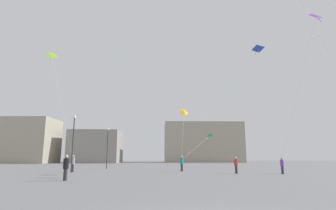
# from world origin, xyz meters

# --- Properties ---
(person_in_black) EXTENTS (0.39, 0.39, 1.77)m
(person_in_black) POSITION_xyz_m (-7.46, 13.49, 0.97)
(person_in_black) COLOR #2D2D33
(person_in_black) RESTS_ON ground_plane
(person_in_grey) EXTENTS (0.41, 0.41, 1.86)m
(person_in_grey) POSITION_xyz_m (-10.23, 25.26, 1.02)
(person_in_grey) COLOR #2D2D33
(person_in_grey) RESTS_ON ground_plane
(person_in_teal) EXTENTS (0.40, 0.40, 1.81)m
(person_in_teal) POSITION_xyz_m (2.11, 26.38, 0.99)
(person_in_teal) COLOR #2D2D33
(person_in_teal) RESTS_ON ground_plane
(person_in_purple) EXTENTS (0.35, 0.35, 1.59)m
(person_in_purple) POSITION_xyz_m (11.28, 20.15, 0.87)
(person_in_purple) COLOR #2D2D33
(person_in_purple) RESTS_ON ground_plane
(person_in_red) EXTENTS (0.36, 0.36, 1.65)m
(person_in_red) POSITION_xyz_m (7.01, 21.16, 0.91)
(person_in_red) COLOR #2D2D33
(person_in_red) RESTS_ON ground_plane
(kite_cobalt_delta) EXTENTS (1.42, 2.55, 12.72)m
(kite_cobalt_delta) POSITION_xyz_m (10.49, 22.04, 13.37)
(kite_cobalt_delta) COLOR blue
(kite_violet_delta) EXTENTS (4.76, 2.13, 15.04)m
(kite_violet_delta) POSITION_xyz_m (15.20, 18.52, 15.60)
(kite_violet_delta) COLOR purple
(kite_amber_diamond) EXTENTS (1.70, 5.77, 7.21)m
(kite_amber_diamond) POSITION_xyz_m (3.07, 31.52, 7.93)
(kite_amber_diamond) COLOR yellow
(kite_emerald_delta) EXTENTS (6.51, 11.94, 4.12)m
(kite_emerald_delta) POSITION_xyz_m (7.82, 37.37, 5.00)
(kite_emerald_delta) COLOR green
(kite_lime_delta) EXTENTS (5.07, 3.19, 13.74)m
(kite_lime_delta) POSITION_xyz_m (-14.52, 27.91, 14.28)
(kite_lime_delta) COLOR #8CD12D
(building_left_hall) EXTENTS (14.35, 13.28, 12.98)m
(building_left_hall) POSITION_xyz_m (-37.00, 77.09, 6.49)
(building_left_hall) COLOR #A39984
(building_left_hall) RESTS_ON ground_plane
(building_centre_hall) EXTENTS (14.99, 17.12, 9.89)m
(building_centre_hall) POSITION_xyz_m (-19.00, 83.84, 4.95)
(building_centre_hall) COLOR gray
(building_centre_hall) RESTS_ON ground_plane
(building_right_hall) EXTENTS (27.54, 15.34, 13.84)m
(building_right_hall) POSITION_xyz_m (17.00, 92.09, 6.92)
(building_right_hall) COLOR #A39984
(building_right_hall) RESTS_ON ground_plane
(lamppost_east) EXTENTS (0.36, 0.36, 6.20)m
(lamppost_east) POSITION_xyz_m (-10.12, 24.33, 4.03)
(lamppost_east) COLOR #2D2D30
(lamppost_east) RESTS_ON ground_plane
(lamppost_west) EXTENTS (0.36, 0.36, 5.92)m
(lamppost_west) POSITION_xyz_m (-7.94, 34.47, 3.88)
(lamppost_west) COLOR #2D2D30
(lamppost_west) RESTS_ON ground_plane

